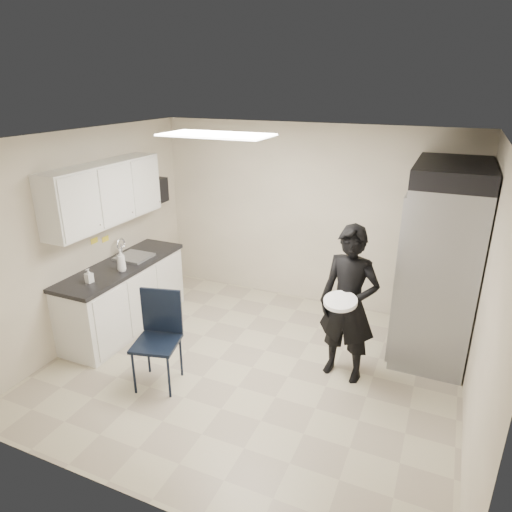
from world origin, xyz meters
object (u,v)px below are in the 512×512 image
at_px(lower_counter, 125,298).
at_px(folding_chair, 156,344).
at_px(commercial_fridge, 439,270).
at_px(man_tuxedo, 348,305).

relative_size(lower_counter, folding_chair, 1.86).
height_order(commercial_fridge, folding_chair, commercial_fridge).
bearing_deg(commercial_fridge, lower_counter, -164.12).
distance_m(lower_counter, folding_chair, 1.44).
bearing_deg(folding_chair, commercial_fridge, 22.85).
xyz_separation_m(folding_chair, man_tuxedo, (1.81, 0.99, 0.37)).
bearing_deg(commercial_fridge, folding_chair, -143.45).
height_order(lower_counter, folding_chair, folding_chair).
xyz_separation_m(commercial_fridge, folding_chair, (-2.64, -1.96, -0.54)).
relative_size(commercial_fridge, folding_chair, 2.06).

